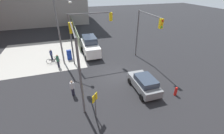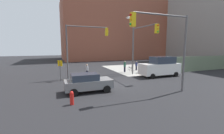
{
  "view_description": "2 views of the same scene",
  "coord_description": "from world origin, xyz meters",
  "px_view_note": "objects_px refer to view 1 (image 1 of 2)",
  "views": [
    {
      "loc": [
        -13.97,
        5.07,
        9.5
      ],
      "look_at": [
        -0.96,
        0.94,
        1.83
      ],
      "focal_mm": 24.0,
      "sensor_mm": 36.0,
      "label": 1
    },
    {
      "loc": [
        -5.98,
        -14.3,
        3.91
      ],
      "look_at": [
        0.54,
        2.54,
        1.47
      ],
      "focal_mm": 24.0,
      "sensor_mm": 36.0,
      "label": 2
    }
  ],
  "objects_px": {
    "street_lamp_corner": "(61,29)",
    "van_white_delivery": "(90,46)",
    "fire_hydrant": "(176,91)",
    "bicycle_leaning_on_fence": "(53,61)",
    "traffic_signal_ne_corner": "(87,28)",
    "traffic_signal_nw_corner": "(76,52)",
    "traffic_signal_se_corner": "(145,28)",
    "coupe_gray": "(144,83)",
    "pedestrian_crossing": "(58,61)",
    "pedestrian_waiting": "(72,88)",
    "mailbox_blue": "(69,54)",
    "pedestrian_walking_north": "(51,54)"
  },
  "relations": [
    {
      "from": "traffic_signal_se_corner",
      "to": "street_lamp_corner",
      "type": "distance_m",
      "value": 10.35
    },
    {
      "from": "traffic_signal_ne_corner",
      "to": "pedestrian_crossing",
      "type": "distance_m",
      "value": 5.53
    },
    {
      "from": "traffic_signal_nw_corner",
      "to": "bicycle_leaning_on_fence",
      "type": "distance_m",
      "value": 9.51
    },
    {
      "from": "street_lamp_corner",
      "to": "fire_hydrant",
      "type": "relative_size",
      "value": 8.51
    },
    {
      "from": "van_white_delivery",
      "to": "pedestrian_walking_north",
      "type": "distance_m",
      "value": 5.63
    },
    {
      "from": "coupe_gray",
      "to": "pedestrian_waiting",
      "type": "height_order",
      "value": "pedestrian_waiting"
    },
    {
      "from": "pedestrian_crossing",
      "to": "pedestrian_walking_north",
      "type": "xyz_separation_m",
      "value": [
        2.6,
        0.9,
        -0.14
      ]
    },
    {
      "from": "pedestrian_walking_north",
      "to": "coupe_gray",
      "type": "bearing_deg",
      "value": 14.77
    },
    {
      "from": "mailbox_blue",
      "to": "fire_hydrant",
      "type": "distance_m",
      "value": 14.5
    },
    {
      "from": "pedestrian_crossing",
      "to": "pedestrian_waiting",
      "type": "xyz_separation_m",
      "value": [
        -6.2,
        -1.3,
        -0.07
      ]
    },
    {
      "from": "pedestrian_crossing",
      "to": "traffic_signal_se_corner",
      "type": "bearing_deg",
      "value": 84.07
    },
    {
      "from": "street_lamp_corner",
      "to": "van_white_delivery",
      "type": "distance_m",
      "value": 5.54
    },
    {
      "from": "traffic_signal_ne_corner",
      "to": "pedestrian_waiting",
      "type": "distance_m",
      "value": 8.02
    },
    {
      "from": "pedestrian_waiting",
      "to": "pedestrian_walking_north",
      "type": "distance_m",
      "value": 9.07
    },
    {
      "from": "street_lamp_corner",
      "to": "fire_hydrant",
      "type": "xyz_separation_m",
      "value": [
        -9.94,
        -9.74,
        -4.22
      ]
    },
    {
      "from": "fire_hydrant",
      "to": "bicycle_leaning_on_fence",
      "type": "distance_m",
      "value": 15.56
    },
    {
      "from": "traffic_signal_se_corner",
      "to": "traffic_signal_ne_corner",
      "type": "relative_size",
      "value": 1.0
    },
    {
      "from": "traffic_signal_se_corner",
      "to": "pedestrian_crossing",
      "type": "relative_size",
      "value": 3.65
    },
    {
      "from": "pedestrian_waiting",
      "to": "pedestrian_crossing",
      "type": "bearing_deg",
      "value": 13.29
    },
    {
      "from": "van_white_delivery",
      "to": "traffic_signal_nw_corner",
      "type": "bearing_deg",
      "value": 164.3
    },
    {
      "from": "traffic_signal_nw_corner",
      "to": "street_lamp_corner",
      "type": "xyz_separation_m",
      "value": [
        7.38,
        1.04,
        0.08
      ]
    },
    {
      "from": "traffic_signal_se_corner",
      "to": "pedestrian_waiting",
      "type": "bearing_deg",
      "value": 114.52
    },
    {
      "from": "traffic_signal_se_corner",
      "to": "traffic_signal_ne_corner",
      "type": "distance_m",
      "value": 7.21
    },
    {
      "from": "traffic_signal_nw_corner",
      "to": "fire_hydrant",
      "type": "bearing_deg",
      "value": -106.35
    },
    {
      "from": "coupe_gray",
      "to": "pedestrian_crossing",
      "type": "bearing_deg",
      "value": 47.12
    },
    {
      "from": "coupe_gray",
      "to": "bicycle_leaning_on_fence",
      "type": "xyz_separation_m",
      "value": [
        8.97,
        8.85,
        -0.5
      ]
    },
    {
      "from": "traffic_signal_nw_corner",
      "to": "fire_hydrant",
      "type": "distance_m",
      "value": 9.97
    },
    {
      "from": "traffic_signal_nw_corner",
      "to": "coupe_gray",
      "type": "height_order",
      "value": "traffic_signal_nw_corner"
    },
    {
      "from": "traffic_signal_se_corner",
      "to": "coupe_gray",
      "type": "height_order",
      "value": "traffic_signal_se_corner"
    },
    {
      "from": "traffic_signal_ne_corner",
      "to": "street_lamp_corner",
      "type": "bearing_deg",
      "value": 82.11
    },
    {
      "from": "street_lamp_corner",
      "to": "mailbox_blue",
      "type": "xyz_separation_m",
      "value": [
        1.26,
        -0.54,
        -3.94
      ]
    },
    {
      "from": "traffic_signal_nw_corner",
      "to": "van_white_delivery",
      "type": "xyz_separation_m",
      "value": [
        9.61,
        -2.7,
        -3.35
      ]
    },
    {
      "from": "pedestrian_walking_north",
      "to": "pedestrian_crossing",
      "type": "bearing_deg",
      "value": -7.8
    },
    {
      "from": "traffic_signal_ne_corner",
      "to": "pedestrian_crossing",
      "type": "height_order",
      "value": "traffic_signal_ne_corner"
    },
    {
      "from": "mailbox_blue",
      "to": "pedestrian_walking_north",
      "type": "bearing_deg",
      "value": 75.96
    },
    {
      "from": "traffic_signal_se_corner",
      "to": "coupe_gray",
      "type": "xyz_separation_m",
      "value": [
        -5.79,
        2.85,
        -3.79
      ]
    },
    {
      "from": "traffic_signal_nw_corner",
      "to": "pedestrian_walking_north",
      "type": "bearing_deg",
      "value": 17.41
    },
    {
      "from": "traffic_signal_nw_corner",
      "to": "pedestrian_waiting",
      "type": "relative_size",
      "value": 3.93
    },
    {
      "from": "pedestrian_crossing",
      "to": "mailbox_blue",
      "type": "bearing_deg",
      "value": 146.36
    },
    {
      "from": "traffic_signal_nw_corner",
      "to": "mailbox_blue",
      "type": "xyz_separation_m",
      "value": [
        8.65,
        0.5,
        -3.86
      ]
    },
    {
      "from": "traffic_signal_ne_corner",
      "to": "street_lamp_corner",
      "type": "xyz_separation_m",
      "value": [
        0.44,
        3.14,
        0.07
      ]
    },
    {
      "from": "pedestrian_crossing",
      "to": "pedestrian_walking_north",
      "type": "height_order",
      "value": "pedestrian_crossing"
    },
    {
      "from": "street_lamp_corner",
      "to": "pedestrian_walking_north",
      "type": "distance_m",
      "value": 4.71
    },
    {
      "from": "van_white_delivery",
      "to": "traffic_signal_se_corner",
      "type": "bearing_deg",
      "value": -126.91
    },
    {
      "from": "coupe_gray",
      "to": "pedestrian_walking_north",
      "type": "relative_size",
      "value": 2.63
    },
    {
      "from": "traffic_signal_nw_corner",
      "to": "traffic_signal_ne_corner",
      "type": "relative_size",
      "value": 1.0
    },
    {
      "from": "mailbox_blue",
      "to": "coupe_gray",
      "type": "height_order",
      "value": "coupe_gray"
    },
    {
      "from": "street_lamp_corner",
      "to": "pedestrian_walking_north",
      "type": "relative_size",
      "value": 5.19
    },
    {
      "from": "pedestrian_waiting",
      "to": "bicycle_leaning_on_fence",
      "type": "relative_size",
      "value": 0.95
    },
    {
      "from": "fire_hydrant",
      "to": "coupe_gray",
      "type": "bearing_deg",
      "value": 57.39
    }
  ]
}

